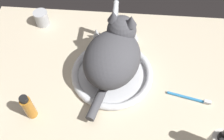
{
  "coord_description": "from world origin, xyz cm",
  "views": [
    {
      "loc": [
        7.37,
        -55.42,
        86.09
      ],
      "look_at": [
        2.94,
        -0.27,
        7.0
      ],
      "focal_mm": 39.44,
      "sensor_mm": 36.0,
      "label": 1
    }
  ],
  "objects_px": {
    "sink_basin": "(112,74)",
    "toothbrush": "(190,98)",
    "cat": "(114,54)",
    "amber_bottle": "(28,107)",
    "faucet": "(116,27)",
    "metal_jar": "(42,18)"
  },
  "relations": [
    {
      "from": "sink_basin",
      "to": "toothbrush",
      "type": "height_order",
      "value": "sink_basin"
    },
    {
      "from": "faucet",
      "to": "metal_jar",
      "type": "relative_size",
      "value": 3.19
    },
    {
      "from": "faucet",
      "to": "cat",
      "type": "xyz_separation_m",
      "value": [
        0.01,
        -0.17,
        0.03
      ]
    },
    {
      "from": "sink_basin",
      "to": "faucet",
      "type": "bearing_deg",
      "value": 90.0
    },
    {
      "from": "cat",
      "to": "metal_jar",
      "type": "relative_size",
      "value": 5.55
    },
    {
      "from": "toothbrush",
      "to": "faucet",
      "type": "bearing_deg",
      "value": 138.29
    },
    {
      "from": "sink_basin",
      "to": "faucet",
      "type": "distance_m",
      "value": 0.2
    },
    {
      "from": "metal_jar",
      "to": "toothbrush",
      "type": "distance_m",
      "value": 0.74
    },
    {
      "from": "sink_basin",
      "to": "cat",
      "type": "relative_size",
      "value": 0.86
    },
    {
      "from": "faucet",
      "to": "metal_jar",
      "type": "xyz_separation_m",
      "value": [
        -0.35,
        0.08,
        -0.05
      ]
    },
    {
      "from": "cat",
      "to": "amber_bottle",
      "type": "distance_m",
      "value": 0.36
    },
    {
      "from": "sink_basin",
      "to": "metal_jar",
      "type": "height_order",
      "value": "metal_jar"
    },
    {
      "from": "faucet",
      "to": "toothbrush",
      "type": "bearing_deg",
      "value": -41.71
    },
    {
      "from": "faucet",
      "to": "amber_bottle",
      "type": "bearing_deg",
      "value": -125.97
    },
    {
      "from": "faucet",
      "to": "amber_bottle",
      "type": "relative_size",
      "value": 1.78
    },
    {
      "from": "cat",
      "to": "toothbrush",
      "type": "distance_m",
      "value": 0.33
    },
    {
      "from": "amber_bottle",
      "to": "faucet",
      "type": "bearing_deg",
      "value": 54.03
    },
    {
      "from": "sink_basin",
      "to": "toothbrush",
      "type": "distance_m",
      "value": 0.31
    },
    {
      "from": "faucet",
      "to": "sink_basin",
      "type": "bearing_deg",
      "value": -90.0
    },
    {
      "from": "faucet",
      "to": "toothbrush",
      "type": "relative_size",
      "value": 1.36
    },
    {
      "from": "faucet",
      "to": "toothbrush",
      "type": "distance_m",
      "value": 0.41
    },
    {
      "from": "amber_bottle",
      "to": "toothbrush",
      "type": "bearing_deg",
      "value": 10.77
    }
  ]
}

